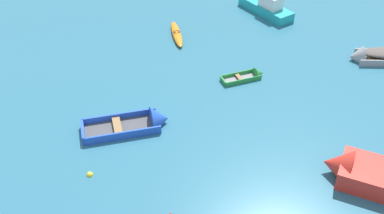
{
  "coord_description": "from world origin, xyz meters",
  "views": [
    {
      "loc": [
        -4.98,
        -1.79,
        16.2
      ],
      "look_at": [
        0.0,
        18.67,
        0.15
      ],
      "focal_mm": 44.23,
      "sensor_mm": 36.0,
      "label": 1
    }
  ],
  "objects_px": {
    "kayak_orange_near_camera": "(177,34)",
    "rowboat_green_outer_left": "(251,75)",
    "motor_launch_turquoise_back_row_left": "(263,5)",
    "rowboat_blue_back_row_center": "(145,122)",
    "rowboat_grey_outer_right": "(375,56)",
    "mooring_buoy_between_boats_right": "(90,175)"
  },
  "relations": [
    {
      "from": "kayak_orange_near_camera",
      "to": "rowboat_green_outer_left",
      "type": "distance_m",
      "value": 7.05
    },
    {
      "from": "motor_launch_turquoise_back_row_left",
      "to": "rowboat_blue_back_row_center",
      "type": "distance_m",
      "value": 15.95
    },
    {
      "from": "rowboat_grey_outer_right",
      "to": "rowboat_green_outer_left",
      "type": "relative_size",
      "value": 1.57
    },
    {
      "from": "rowboat_grey_outer_right",
      "to": "kayak_orange_near_camera",
      "type": "bearing_deg",
      "value": 152.15
    },
    {
      "from": "rowboat_green_outer_left",
      "to": "rowboat_blue_back_row_center",
      "type": "distance_m",
      "value": 7.75
    },
    {
      "from": "kayak_orange_near_camera",
      "to": "mooring_buoy_between_boats_right",
      "type": "relative_size",
      "value": 11.61
    },
    {
      "from": "rowboat_grey_outer_right",
      "to": "motor_launch_turquoise_back_row_left",
      "type": "bearing_deg",
      "value": 118.08
    },
    {
      "from": "motor_launch_turquoise_back_row_left",
      "to": "rowboat_blue_back_row_center",
      "type": "relative_size",
      "value": 1.16
    },
    {
      "from": "rowboat_grey_outer_right",
      "to": "mooring_buoy_between_boats_right",
      "type": "distance_m",
      "value": 19.64
    },
    {
      "from": "motor_launch_turquoise_back_row_left",
      "to": "mooring_buoy_between_boats_right",
      "type": "bearing_deg",
      "value": -134.08
    },
    {
      "from": "rowboat_grey_outer_right",
      "to": "mooring_buoy_between_boats_right",
      "type": "xyz_separation_m",
      "value": [
        -18.66,
        -6.12,
        -0.35
      ]
    },
    {
      "from": "rowboat_green_outer_left",
      "to": "motor_launch_turquoise_back_row_left",
      "type": "xyz_separation_m",
      "value": [
        3.88,
        8.47,
        0.4
      ]
    },
    {
      "from": "rowboat_grey_outer_right",
      "to": "motor_launch_turquoise_back_row_left",
      "type": "distance_m",
      "value": 9.61
    },
    {
      "from": "rowboat_green_outer_left",
      "to": "mooring_buoy_between_boats_right",
      "type": "height_order",
      "value": "rowboat_green_outer_left"
    },
    {
      "from": "kayak_orange_near_camera",
      "to": "motor_launch_turquoise_back_row_left",
      "type": "bearing_deg",
      "value": 17.37
    },
    {
      "from": "rowboat_green_outer_left",
      "to": "rowboat_blue_back_row_center",
      "type": "xyz_separation_m",
      "value": [
        -7.1,
        -3.09,
        0.08
      ]
    },
    {
      "from": "rowboat_green_outer_left",
      "to": "motor_launch_turquoise_back_row_left",
      "type": "distance_m",
      "value": 9.32
    },
    {
      "from": "motor_launch_turquoise_back_row_left",
      "to": "rowboat_blue_back_row_center",
      "type": "bearing_deg",
      "value": -133.54
    },
    {
      "from": "rowboat_blue_back_row_center",
      "to": "mooring_buoy_between_boats_right",
      "type": "height_order",
      "value": "rowboat_blue_back_row_center"
    },
    {
      "from": "rowboat_grey_outer_right",
      "to": "motor_launch_turquoise_back_row_left",
      "type": "relative_size",
      "value": 0.82
    },
    {
      "from": "kayak_orange_near_camera",
      "to": "motor_launch_turquoise_back_row_left",
      "type": "distance_m",
      "value": 7.59
    },
    {
      "from": "rowboat_green_outer_left",
      "to": "motor_launch_turquoise_back_row_left",
      "type": "relative_size",
      "value": 0.52
    }
  ]
}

